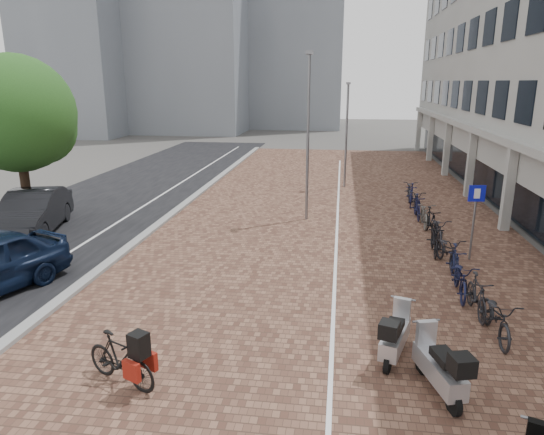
% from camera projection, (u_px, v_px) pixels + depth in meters
% --- Properties ---
extents(ground, '(140.00, 140.00, 0.00)m').
position_uv_depth(ground, '(236.00, 341.00, 11.30)').
color(ground, '#474442').
rests_on(ground, ground).
extents(plaza_brick, '(14.50, 42.00, 0.04)m').
position_uv_depth(plaza_brick, '(333.00, 211.00, 22.47)').
color(plaza_brick, brown).
rests_on(plaza_brick, ground).
extents(street_asphalt, '(8.00, 50.00, 0.03)m').
position_uv_depth(street_asphalt, '(107.00, 204.00, 23.95)').
color(street_asphalt, black).
rests_on(street_asphalt, ground).
extents(curb, '(0.35, 42.00, 0.14)m').
position_uv_depth(curb, '(184.00, 205.00, 23.41)').
color(curb, gray).
rests_on(curb, ground).
extents(lane_line, '(0.12, 44.00, 0.00)m').
position_uv_depth(lane_line, '(146.00, 205.00, 23.68)').
color(lane_line, white).
rests_on(lane_line, street_asphalt).
extents(parking_line, '(0.10, 30.00, 0.00)m').
position_uv_depth(parking_line, '(338.00, 211.00, 22.44)').
color(parking_line, white).
rests_on(parking_line, plaza_brick).
extents(bg_towers, '(33.00, 23.00, 32.00)m').
position_uv_depth(bg_towers, '(200.00, 7.00, 56.16)').
color(bg_towers, gray).
rests_on(bg_towers, ground).
extents(car_dark, '(3.05, 5.37, 1.68)m').
position_uv_depth(car_dark, '(32.00, 212.00, 19.14)').
color(car_dark, black).
rests_on(car_dark, ground).
extents(hero_bike, '(1.84, 1.19, 1.26)m').
position_uv_depth(hero_bike, '(120.00, 358.00, 9.55)').
color(hero_bike, black).
rests_on(hero_bike, ground).
extents(scooter_front, '(1.04, 1.82, 1.19)m').
position_uv_depth(scooter_front, '(395.00, 334.00, 10.42)').
color(scooter_front, silver).
rests_on(scooter_front, ground).
extents(scooter_back, '(1.05, 1.89, 1.24)m').
position_uv_depth(scooter_back, '(439.00, 365.00, 9.23)').
color(scooter_back, '#BCBCC2').
rests_on(scooter_back, ground).
extents(parking_sign, '(0.53, 0.12, 2.56)m').
position_uv_depth(parking_sign, '(475.00, 210.00, 15.92)').
color(parking_sign, slate).
rests_on(parking_sign, ground).
extents(lamp_near, '(0.12, 0.12, 6.86)m').
position_uv_depth(lamp_near, '(308.00, 140.00, 20.25)').
color(lamp_near, slate).
rests_on(lamp_near, ground).
extents(lamp_far, '(0.12, 0.12, 5.67)m').
position_uv_depth(lamp_far, '(346.00, 137.00, 26.91)').
color(lamp_far, slate).
rests_on(lamp_far, ground).
extents(street_tree, '(4.73, 4.73, 6.87)m').
position_uv_depth(street_tree, '(21.00, 117.00, 19.93)').
color(street_tree, '#382619').
rests_on(street_tree, ground).
extents(bike_row, '(1.08, 15.81, 1.05)m').
position_uv_depth(bike_row, '(435.00, 230.00, 17.92)').
color(bike_row, black).
rests_on(bike_row, ground).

